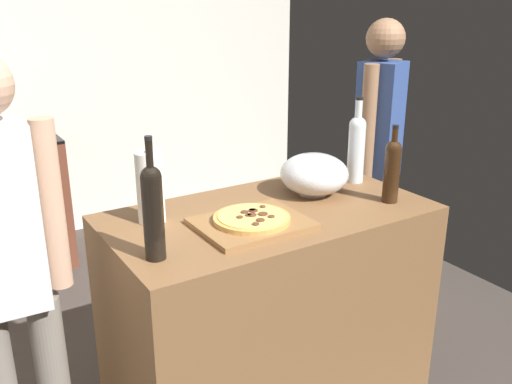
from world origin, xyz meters
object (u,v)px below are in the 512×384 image
person_in_stripes (9,271)px  person_in_red (377,155)px  pizza (251,218)px  wine_bottle_green (392,168)px  mixing_bowl (314,174)px  stove (10,202)px  paper_towel_roll (150,187)px  wine_bottle_dark (357,145)px  wine_bottle_amber (153,208)px

person_in_stripes → person_in_red: bearing=10.1°
pizza → wine_bottle_green: (0.62, -0.08, 0.11)m
mixing_bowl → stove: (-0.94, 2.03, -0.58)m
person_in_stripes → person_in_red: (1.90, 0.34, 0.02)m
pizza → paper_towel_roll: paper_towel_roll is taller
wine_bottle_green → person_in_stripes: person_in_stripes is taller
wine_bottle_dark → stove: wine_bottle_dark is taller
paper_towel_roll → wine_bottle_amber: size_ratio=0.68×
pizza → stove: pizza is taller
wine_bottle_amber → pizza: bearing=8.8°
mixing_bowl → wine_bottle_amber: (-0.81, -0.22, 0.08)m
wine_bottle_amber → stove: 2.35m
wine_bottle_green → person_in_red: size_ratio=0.20×
wine_bottle_green → stove: 2.62m
wine_bottle_dark → wine_bottle_green: (-0.06, -0.28, -0.03)m
mixing_bowl → person_in_red: size_ratio=0.18×
person_in_red → stove: bearing=133.3°
wine_bottle_green → stove: (-1.15, 2.27, -0.63)m
mixing_bowl → wine_bottle_green: wine_bottle_green is taller
pizza → stove: size_ratio=0.31×
paper_towel_roll → wine_bottle_amber: bearing=-110.2°
wine_bottle_amber → person_in_stripes: person_in_stripes is taller
paper_towel_roll → person_in_stripes: 0.56m
paper_towel_roll → wine_bottle_dark: bearing=-2.3°
pizza → person_in_red: size_ratio=0.17×
stove → mixing_bowl: bearing=-65.1°
pizza → wine_bottle_amber: wine_bottle_amber is taller
paper_towel_roll → person_in_red: (1.37, 0.24, -0.14)m
pizza → person_in_stripes: size_ratio=0.18×
paper_towel_roll → stove: bearing=97.0°
person_in_stripes → pizza: bearing=-9.6°
pizza → person_in_red: person_in_red is taller
paper_towel_roll → stove: paper_towel_roll is taller
paper_towel_roll → wine_bottle_amber: wine_bottle_amber is taller
wine_bottle_green → person_in_stripes: 1.46m
pizza → paper_towel_roll: bearing=140.8°
mixing_bowl → paper_towel_roll: size_ratio=1.06×
pizza → wine_bottle_green: wine_bottle_green is taller
mixing_bowl → wine_bottle_green: 0.32m
paper_towel_roll → wine_bottle_dark: (0.97, -0.04, 0.03)m
stove → person_in_red: (1.61, -1.71, 0.49)m
pizza → wine_bottle_green: 0.63m
wine_bottle_amber → wine_bottle_green: (1.02, -0.02, -0.03)m
mixing_bowl → person_in_stripes: (-1.23, -0.02, -0.11)m
paper_towel_roll → wine_bottle_green: 0.96m
stove → wine_bottle_amber: bearing=-86.7°
wine_bottle_dark → wine_bottle_amber: wine_bottle_amber is taller
mixing_bowl → wine_bottle_amber: wine_bottle_amber is taller
mixing_bowl → person_in_stripes: bearing=-178.9°
wine_bottle_amber → paper_towel_roll: bearing=69.8°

